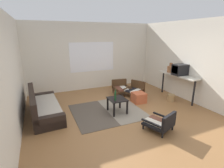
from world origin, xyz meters
name	(u,v)px	position (x,y,z in m)	size (l,w,h in m)	color
ground_plane	(126,118)	(0.00, 0.00, 0.00)	(7.80, 7.80, 0.00)	olive
far_wall_with_window	(92,57)	(0.00, 3.06, 1.35)	(5.60, 0.13, 2.70)	silver
side_wall_right	(194,62)	(2.66, 0.30, 1.35)	(0.12, 6.60, 2.70)	silver
side_wall_left	(10,78)	(-2.66, 0.30, 1.35)	(0.12, 6.60, 2.70)	silver
area_rug	(107,111)	(-0.33, 0.58, 0.01)	(2.02, 1.83, 0.01)	#4C4238
couch	(43,108)	(-2.09, 1.12, 0.22)	(0.86, 2.09, 0.73)	black
coffee_table	(117,102)	(-0.08, 0.41, 0.34)	(0.49, 0.55, 0.43)	black
armchair_by_window	(121,87)	(0.77, 1.88, 0.25)	(0.68, 0.68, 0.53)	#472D19
armchair_striped_foreground	(161,122)	(0.44, -0.91, 0.22)	(0.73, 0.76, 0.49)	black
armchair_corner	(135,89)	(1.16, 1.45, 0.25)	(0.79, 0.79, 0.55)	#472D19
ottoman_orange	(139,97)	(0.93, 0.84, 0.17)	(0.41, 0.41, 0.34)	#BC5633
console_shelf	(178,77)	(2.37, 0.63, 0.78)	(0.40, 1.60, 0.88)	beige
crt_television	(180,70)	(2.37, 0.56, 1.07)	(0.48, 0.35, 0.37)	black
clay_vase	(171,69)	(2.37, 1.01, 1.01)	(0.25, 0.25, 0.35)	#935B38
glass_bottle	(115,96)	(-0.19, 0.32, 0.57)	(0.06, 0.06, 0.31)	#194723
wicker_basket	(171,98)	(2.02, 0.48, 0.12)	(0.25, 0.25, 0.24)	#9E7A4C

